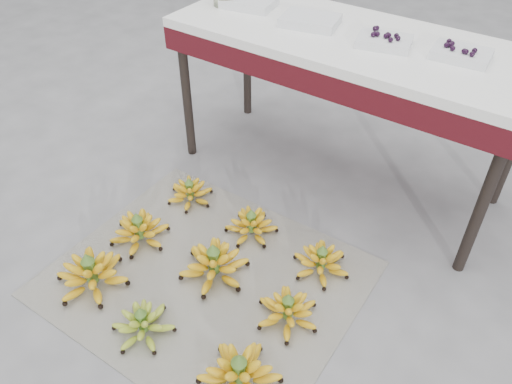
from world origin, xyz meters
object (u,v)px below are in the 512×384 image
Objects in this scene: bunch_mid_center at (214,264)px; tray_far_right at (461,54)px; bunch_front_left at (92,274)px; bunch_back_center at (251,225)px; bunch_front_center at (143,324)px; tray_left at (310,20)px; bunch_back_left at (190,193)px; bunch_mid_right at (288,311)px; vendor_table at (348,54)px; newspaper_mat at (206,278)px; bunch_back_right at (321,262)px; bunch_front_right at (239,374)px; tray_far_left at (249,2)px; tray_right at (384,41)px; bunch_mid_left at (139,231)px.

tray_far_right is (0.56, 0.96, 0.74)m from bunch_mid_center.
bunch_back_center is (0.37, 0.64, -0.01)m from bunch_front_left.
tray_left is at bearing 86.89° from bunch_front_center.
bunch_front_center reaches higher than bunch_back_left.
vendor_table is at bearing 107.03° from bunch_mid_right.
bunch_back_right is (0.38, 0.32, 0.05)m from newspaper_mat.
tray_far_right reaches higher than bunch_front_right.
bunch_mid_right is at bearing -16.26° from bunch_back_left.
bunch_back_center is at bearing -54.24° from tray_far_left.
vendor_table is at bearing 73.83° from bunch_back_center.
newspaper_mat is at bearing -84.05° from tray_left.
vendor_table is at bearing -2.24° from tray_far_left.
tray_far_right is (0.68, 0.04, -0.00)m from tray_left.
bunch_back_right is (0.41, 0.67, 0.00)m from bunch_front_center.
vendor_table reaches higher than bunch_mid_center.
bunch_mid_right is 1.00× the size of tray_right.
tray_far_right is at bearing 79.24° from bunch_mid_right.
tray_right is 1.08× the size of tray_far_right.
bunch_front_center is 1.05× the size of tray_right.
bunch_front_center is at bearing -73.24° from bunch_mid_center.
tray_far_left reaches higher than bunch_front_right.
bunch_mid_center is at bearing -105.85° from tray_right.
bunch_back_right is 1.03m from tray_far_right.
newspaper_mat is at bearing -96.18° from vendor_table.
bunch_mid_right is 0.92× the size of bunch_back_right.
tray_far_left reaches higher than bunch_back_left.
tray_far_right is at bearing 3.61° from tray_left.
bunch_mid_right reaches higher than bunch_back_center.
vendor_table is 0.20m from tray_right.
tray_right is (0.27, 0.94, 0.81)m from newspaper_mat.
bunch_back_right is at bearing 60.77° from bunch_mid_center.
tray_right and tray_far_right have the same top height.
bunch_back_left is at bearing -129.31° from vendor_table.
bunch_back_right is at bearing 93.06° from bunch_mid_right.
bunch_mid_center is 0.38m from bunch_mid_right.
bunch_back_right is 0.17× the size of vendor_table.
bunch_front_right is 1.04m from bunch_back_left.
vendor_table is (-0.30, 1.27, 0.63)m from bunch_front_right.
bunch_front_left reaches higher than bunch_back_right.
vendor_table reaches higher than bunch_mid_left.
bunch_front_right is at bearing -55.99° from tray_far_left.
bunch_front_left is 0.78m from bunch_front_right.
tray_right is (0.17, -0.03, 0.11)m from vendor_table.
bunch_mid_left is at bearing -152.66° from bunch_mid_center.
bunch_back_right reaches higher than newspaper_mat.
bunch_back_center is at bearing 81.44° from bunch_front_center.
tray_far_right is at bearing 63.93° from bunch_mid_left.
bunch_front_center is (0.35, -0.05, -0.01)m from bunch_front_left.
bunch_back_center is (0.03, 0.69, 0.00)m from bunch_front_center.
bunch_mid_left is at bearing -86.10° from tray_far_left.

